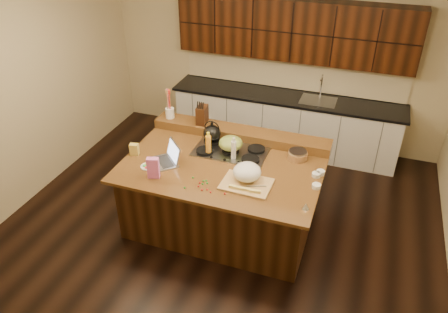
% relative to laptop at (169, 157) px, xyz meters
% --- Properties ---
extents(room, '(5.52, 5.02, 2.72)m').
position_rel_laptop_xyz_m(room, '(0.64, 0.17, 0.36)').
color(room, black).
rests_on(room, ground).
extents(island, '(2.40, 1.60, 0.92)m').
position_rel_laptop_xyz_m(island, '(0.64, 0.17, -0.52)').
color(island, black).
rests_on(island, ground).
extents(back_ledge, '(2.40, 0.30, 0.12)m').
position_rel_laptop_xyz_m(back_ledge, '(0.64, 0.87, -0.01)').
color(back_ledge, black).
rests_on(back_ledge, island).
extents(cooktop, '(0.92, 0.52, 0.05)m').
position_rel_laptop_xyz_m(cooktop, '(0.64, 0.47, -0.05)').
color(cooktop, gray).
rests_on(cooktop, island).
extents(back_counter, '(3.70, 0.66, 2.40)m').
position_rel_laptop_xyz_m(back_counter, '(0.94, 2.39, -0.00)').
color(back_counter, silver).
rests_on(back_counter, ground).
extents(kettle, '(0.26, 0.26, 0.21)m').
position_rel_laptop_xyz_m(kettle, '(0.34, 0.60, 0.08)').
color(kettle, black).
rests_on(kettle, cooktop).
extents(green_bowl, '(0.33, 0.33, 0.17)m').
position_rel_laptop_xyz_m(green_bowl, '(0.64, 0.47, 0.06)').
color(green_bowl, olive).
rests_on(green_bowl, cooktop).
extents(laptop, '(0.44, 0.44, 0.24)m').
position_rel_laptop_xyz_m(laptop, '(0.00, 0.00, 0.00)').
color(laptop, '#B7B7BC').
rests_on(laptop, island).
extents(oil_bottle, '(0.09, 0.09, 0.27)m').
position_rel_laptop_xyz_m(oil_bottle, '(0.40, 0.31, 0.07)').
color(oil_bottle, orange).
rests_on(oil_bottle, island).
extents(vinegar_bottle, '(0.08, 0.08, 0.25)m').
position_rel_laptop_xyz_m(vinegar_bottle, '(0.72, 0.32, 0.06)').
color(vinegar_bottle, silver).
rests_on(vinegar_bottle, island).
extents(wooden_tray, '(0.57, 0.45, 0.23)m').
position_rel_laptop_xyz_m(wooden_tray, '(1.02, -0.09, 0.03)').
color(wooden_tray, tan).
rests_on(wooden_tray, island).
extents(ramekin_a, '(0.12, 0.12, 0.04)m').
position_rel_laptop_xyz_m(ramekin_a, '(1.79, 0.07, -0.04)').
color(ramekin_a, white).
rests_on(ramekin_a, island).
extents(ramekin_b, '(0.12, 0.12, 0.04)m').
position_rel_laptop_xyz_m(ramekin_b, '(1.75, 0.29, -0.04)').
color(ramekin_b, white).
rests_on(ramekin_b, island).
extents(ramekin_c, '(0.10, 0.10, 0.04)m').
position_rel_laptop_xyz_m(ramekin_c, '(1.79, 0.35, -0.04)').
color(ramekin_c, white).
rests_on(ramekin_c, island).
extents(strainer_bowl, '(0.29, 0.29, 0.09)m').
position_rel_laptop_xyz_m(strainer_bowl, '(1.46, 0.60, -0.02)').
color(strainer_bowl, '#996B3F').
rests_on(strainer_bowl, island).
extents(kitchen_timer, '(0.10, 0.10, 0.07)m').
position_rel_laptop_xyz_m(kitchen_timer, '(1.74, -0.34, -0.03)').
color(kitchen_timer, silver).
rests_on(kitchen_timer, island).
extents(pink_bag, '(0.15, 0.11, 0.25)m').
position_rel_laptop_xyz_m(pink_bag, '(-0.02, -0.35, 0.06)').
color(pink_bag, pink).
rests_on(pink_bag, island).
extents(candy_plate, '(0.22, 0.22, 0.01)m').
position_rel_laptop_xyz_m(candy_plate, '(-0.19, -0.19, -0.06)').
color(candy_plate, white).
rests_on(candy_plate, island).
extents(package_box, '(0.12, 0.10, 0.15)m').
position_rel_laptop_xyz_m(package_box, '(-0.48, 0.01, 0.01)').
color(package_box, gold).
rests_on(package_box, island).
extents(utensil_crock, '(0.14, 0.14, 0.14)m').
position_rel_laptop_xyz_m(utensil_crock, '(-0.39, 0.87, 0.12)').
color(utensil_crock, white).
rests_on(utensil_crock, back_ledge).
extents(knife_block, '(0.14, 0.21, 0.25)m').
position_rel_laptop_xyz_m(knife_block, '(0.09, 0.87, 0.18)').
color(knife_block, black).
rests_on(knife_block, back_ledge).
extents(gumdrop_0, '(0.02, 0.02, 0.02)m').
position_rel_laptop_xyz_m(gumdrop_0, '(0.60, -0.41, -0.06)').
color(gumdrop_0, red).
rests_on(gumdrop_0, island).
extents(gumdrop_1, '(0.02, 0.02, 0.02)m').
position_rel_laptop_xyz_m(gumdrop_1, '(0.40, -0.44, -0.06)').
color(gumdrop_1, '#198C26').
rests_on(gumdrop_1, island).
extents(gumdrop_2, '(0.02, 0.02, 0.02)m').
position_rel_laptop_xyz_m(gumdrop_2, '(0.70, -0.42, -0.06)').
color(gumdrop_2, red).
rests_on(gumdrop_2, island).
extents(gumdrop_3, '(0.02, 0.02, 0.02)m').
position_rel_laptop_xyz_m(gumdrop_3, '(0.61, -0.27, -0.06)').
color(gumdrop_3, '#198C26').
rests_on(gumdrop_3, island).
extents(gumdrop_4, '(0.02, 0.02, 0.02)m').
position_rel_laptop_xyz_m(gumdrop_4, '(0.86, -0.39, -0.06)').
color(gumdrop_4, red).
rests_on(gumdrop_4, island).
extents(gumdrop_5, '(0.02, 0.02, 0.02)m').
position_rel_laptop_xyz_m(gumdrop_5, '(0.56, -0.31, -0.06)').
color(gumdrop_5, '#198C26').
rests_on(gumdrop_5, island).
extents(gumdrop_6, '(0.02, 0.02, 0.02)m').
position_rel_laptop_xyz_m(gumdrop_6, '(0.65, -0.39, -0.06)').
color(gumdrop_6, red).
rests_on(gumdrop_6, island).
extents(gumdrop_7, '(0.02, 0.02, 0.02)m').
position_rel_laptop_xyz_m(gumdrop_7, '(0.41, -0.23, -0.06)').
color(gumdrop_7, '#198C26').
rests_on(gumdrop_7, island).
extents(gumdrop_8, '(0.02, 0.02, 0.02)m').
position_rel_laptop_xyz_m(gumdrop_8, '(0.53, -0.30, -0.06)').
color(gumdrop_8, red).
rests_on(gumdrop_8, island).
extents(gumdrop_9, '(0.02, 0.02, 0.02)m').
position_rel_laptop_xyz_m(gumdrop_9, '(0.58, -0.23, -0.06)').
color(gumdrop_9, '#198C26').
rests_on(gumdrop_9, island).
extents(gumdrop_10, '(0.02, 0.02, 0.02)m').
position_rel_laptop_xyz_m(gumdrop_10, '(0.54, -0.36, -0.06)').
color(gumdrop_10, red).
rests_on(gumdrop_10, island).
extents(gumdrop_11, '(0.02, 0.02, 0.02)m').
position_rel_laptop_xyz_m(gumdrop_11, '(0.55, -0.25, -0.06)').
color(gumdrop_11, '#198C26').
rests_on(gumdrop_11, island).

